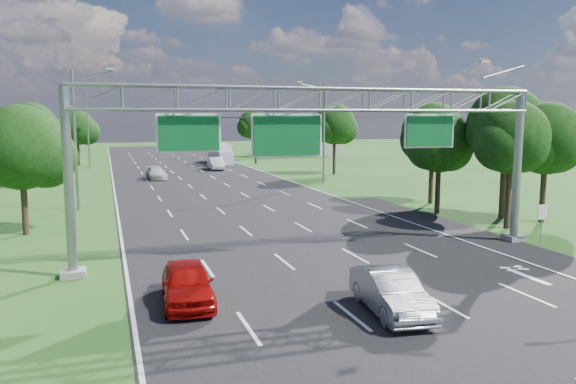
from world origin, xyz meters
name	(u,v)px	position (x,y,z in m)	size (l,w,h in m)	color
ground	(234,203)	(0.00, 30.00, 0.00)	(220.00, 220.00, 0.00)	#1B4F17
road	(234,203)	(0.00, 30.00, 0.00)	(18.00, 180.00, 0.02)	black
road_flare	(470,235)	(10.20, 14.00, 0.00)	(3.00, 30.00, 0.02)	black
sign_gantry	(324,113)	(0.33, 12.00, 6.89)	(23.50, 1.00, 9.56)	gray
regulatory_sign	(542,215)	(12.40, 10.98, 1.51)	(0.60, 0.08, 2.10)	gray
traffic_signal	(231,128)	(7.48, 65.00, 5.17)	(12.21, 0.24, 7.00)	black
streetlight_l_near	(78,133)	(-11.30, 30.00, 5.58)	(2.97, 0.22, 10.16)	gray
streetlight_l_far	(89,126)	(-11.30, 65.00, 5.58)	(2.97, 0.22, 10.16)	gray
streetlight_r_mid	(322,128)	(11.30, 40.00, 5.58)	(2.97, 0.22, 10.16)	gray
tree_cluster_right	(484,138)	(14.80, 19.19, 5.31)	(9.91, 14.60, 8.68)	#2D2116
tree_verge_la	(23,152)	(-13.92, 22.04, 4.76)	(5.76, 4.80, 7.40)	#2D2116
tree_verge_lb	(32,131)	(-15.92, 45.04, 5.41)	(5.76, 4.80, 8.06)	#2D2116
tree_verge_lc	(78,129)	(-12.92, 70.04, 4.98)	(5.76, 4.80, 7.62)	#2D2116
tree_verge_rd	(335,126)	(16.08, 48.04, 5.63)	(5.76, 4.80, 8.28)	#2D2116
tree_verge_re	(253,126)	(14.08, 78.04, 5.20)	(5.76, 4.80, 7.84)	#2D2116
building_left	(15,146)	(-22.00, 78.00, 2.50)	(14.00, 10.00, 5.00)	#A19987
building_right	(302,143)	(24.00, 82.00, 2.00)	(12.00, 9.00, 4.00)	#A19987
red_coupe	(187,283)	(-6.89, 7.08, 0.76)	(1.78, 4.44, 1.51)	#AA0A07
silver_sedan	(391,292)	(-0.38, 3.92, 0.74)	(1.57, 4.50, 1.48)	#9EA3A9
car_queue_a	(156,173)	(-4.35, 49.20, 0.65)	(1.83, 4.50, 1.31)	silver
car_queue_b	(215,162)	(4.83, 63.85, 0.57)	(1.90, 4.13, 1.15)	black
car_queue_d	(216,164)	(3.88, 58.00, 0.79)	(1.67, 4.79, 1.58)	silver
box_truck	(221,154)	(6.39, 67.41, 1.35)	(2.61, 7.57, 2.81)	silver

